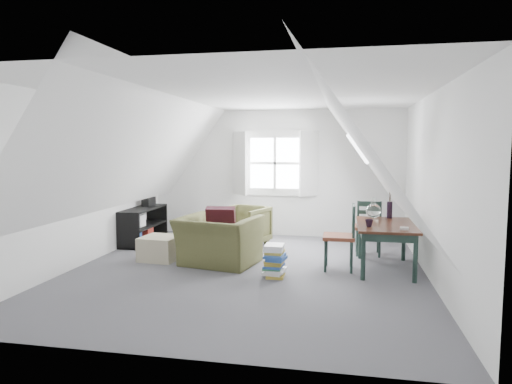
% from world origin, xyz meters
% --- Properties ---
extents(floor, '(5.50, 5.50, 0.00)m').
position_xyz_m(floor, '(0.00, 0.00, 0.00)').
color(floor, '#505055').
rests_on(floor, ground).
extents(ceiling, '(5.50, 5.50, 0.00)m').
position_xyz_m(ceiling, '(0.00, 0.00, 2.50)').
color(ceiling, white).
rests_on(ceiling, wall_back).
extents(wall_back, '(5.00, 0.00, 5.00)m').
position_xyz_m(wall_back, '(0.00, 2.75, 1.25)').
color(wall_back, silver).
rests_on(wall_back, ground).
extents(wall_front, '(5.00, 0.00, 5.00)m').
position_xyz_m(wall_front, '(0.00, -2.75, 1.25)').
color(wall_front, silver).
rests_on(wall_front, ground).
extents(wall_left, '(0.00, 5.50, 5.50)m').
position_xyz_m(wall_left, '(-2.50, 0.00, 1.25)').
color(wall_left, silver).
rests_on(wall_left, ground).
extents(wall_right, '(0.00, 5.50, 5.50)m').
position_xyz_m(wall_right, '(2.50, 0.00, 1.25)').
color(wall_right, silver).
rests_on(wall_right, ground).
extents(slope_left, '(3.19, 5.50, 4.48)m').
position_xyz_m(slope_left, '(-1.55, 0.00, 1.78)').
color(slope_left, white).
rests_on(slope_left, wall_left).
extents(slope_right, '(3.19, 5.50, 4.48)m').
position_xyz_m(slope_right, '(1.55, 0.00, 1.78)').
color(slope_right, white).
rests_on(slope_right, wall_right).
extents(dormer_window, '(1.71, 0.35, 1.30)m').
position_xyz_m(dormer_window, '(0.00, 2.68, 1.45)').
color(dormer_window, white).
rests_on(dormer_window, wall_back).
extents(skylight, '(0.35, 0.75, 0.47)m').
position_xyz_m(skylight, '(1.55, 1.30, 1.75)').
color(skylight, white).
rests_on(skylight, slope_right).
extents(armchair_near, '(1.29, 1.18, 0.73)m').
position_xyz_m(armchair_near, '(-0.49, 0.30, 0.00)').
color(armchair_near, '#484925').
rests_on(armchair_near, floor).
extents(armchair_far, '(0.99, 1.00, 0.72)m').
position_xyz_m(armchair_far, '(-0.41, 1.65, 0.00)').
color(armchair_far, '#484925').
rests_on(armchair_far, floor).
extents(throw_pillow, '(0.46, 0.29, 0.46)m').
position_xyz_m(throw_pillow, '(-0.49, 0.45, 0.64)').
color(throw_pillow, '#370F19').
rests_on(throw_pillow, armchair_near).
extents(ottoman, '(0.60, 0.60, 0.37)m').
position_xyz_m(ottoman, '(-1.47, 0.40, 0.19)').
color(ottoman, tan).
rests_on(ottoman, floor).
extents(dining_table, '(0.81, 1.34, 0.67)m').
position_xyz_m(dining_table, '(1.95, 0.48, 0.58)').
color(dining_table, black).
rests_on(dining_table, floor).
extents(demijohn, '(0.23, 0.23, 0.32)m').
position_xyz_m(demijohn, '(1.80, 0.93, 0.80)').
color(demijohn, silver).
rests_on(demijohn, dining_table).
extents(vase_twigs, '(0.08, 0.09, 0.64)m').
position_xyz_m(vase_twigs, '(2.06, 1.03, 0.82)').
color(vase_twigs, black).
rests_on(vase_twigs, dining_table).
extents(cup, '(0.14, 0.14, 0.10)m').
position_xyz_m(cup, '(1.70, 0.18, 0.67)').
color(cup, black).
rests_on(cup, dining_table).
extents(paper_box, '(0.12, 0.08, 0.04)m').
position_xyz_m(paper_box, '(2.15, 0.03, 0.69)').
color(paper_box, white).
rests_on(paper_box, dining_table).
extents(dining_chair_far, '(0.43, 0.43, 0.91)m').
position_xyz_m(dining_chair_far, '(1.76, 1.34, 0.48)').
color(dining_chair_far, brown).
rests_on(dining_chair_far, floor).
extents(dining_chair_near, '(0.45, 0.45, 0.95)m').
position_xyz_m(dining_chair_near, '(1.33, 0.35, 0.50)').
color(dining_chair_near, brown).
rests_on(dining_chair_near, floor).
extents(media_shelf, '(0.42, 1.27, 0.65)m').
position_xyz_m(media_shelf, '(-2.29, 1.52, 0.29)').
color(media_shelf, black).
rests_on(media_shelf, floor).
extents(electronics_box, '(0.21, 0.26, 0.19)m').
position_xyz_m(electronics_box, '(-2.29, 1.81, 0.73)').
color(electronics_box, black).
rests_on(electronics_box, media_shelf).
extents(magazine_stack, '(0.33, 0.39, 0.44)m').
position_xyz_m(magazine_stack, '(0.44, -0.19, 0.22)').
color(magazine_stack, '#B29933').
rests_on(magazine_stack, floor).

